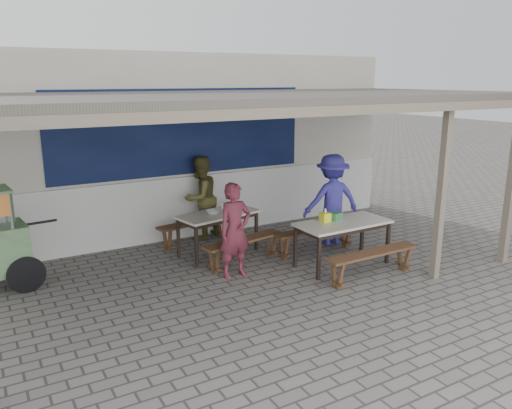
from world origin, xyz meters
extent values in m
plane|color=#65615B|center=(0.00, 0.00, 0.00)|extent=(60.00, 60.00, 0.00)
cube|color=beige|center=(0.00, 3.60, 1.75)|extent=(9.00, 1.20, 3.50)
cube|color=silver|center=(0.00, 2.97, 0.60)|extent=(9.00, 0.10, 1.20)
cube|color=#101F4E|center=(-0.20, 2.98, 2.05)|extent=(5.00, 0.03, 1.60)
cube|color=#4F4A44|center=(0.00, 1.00, 2.75)|extent=(9.00, 4.20, 0.12)
cube|color=#796E5B|center=(0.00, -1.05, 2.65)|extent=(9.00, 0.12, 0.12)
cube|color=#796E5B|center=(3.90, -1.00, 1.35)|extent=(0.12, 0.12, 2.70)
cube|color=#796E5B|center=(2.35, -0.90, 1.35)|extent=(0.11, 0.11, 2.70)
cube|color=silver|center=(-0.11, 1.76, 0.73)|extent=(1.52, 0.94, 0.04)
cube|color=black|center=(-0.11, 1.76, 0.67)|extent=(1.41, 0.82, 0.06)
cube|color=black|center=(-0.69, 1.36, 0.35)|extent=(0.05, 0.05, 0.71)
cube|color=black|center=(0.58, 1.62, 0.35)|extent=(0.05, 0.05, 0.71)
cube|color=black|center=(-0.80, 1.91, 0.35)|extent=(0.05, 0.05, 0.71)
cube|color=black|center=(0.47, 2.16, 0.35)|extent=(0.05, 0.05, 0.71)
cube|color=brown|center=(0.03, 1.06, 0.43)|extent=(1.55, 0.57, 0.04)
cube|color=brown|center=(-0.57, 0.94, 0.21)|extent=(0.10, 0.28, 0.41)
cube|color=brown|center=(0.63, 1.18, 0.21)|extent=(0.10, 0.28, 0.41)
cube|color=brown|center=(-0.25, 2.46, 0.43)|extent=(1.55, 0.57, 0.04)
cube|color=brown|center=(-0.85, 2.34, 0.21)|extent=(0.10, 0.28, 0.41)
cube|color=brown|center=(0.35, 2.58, 0.21)|extent=(0.10, 0.28, 0.41)
cube|color=silver|center=(1.43, 0.24, 0.73)|extent=(1.57, 0.76, 0.04)
cube|color=black|center=(1.43, 0.24, 0.67)|extent=(1.47, 0.66, 0.06)
cube|color=black|center=(0.71, -0.08, 0.35)|extent=(0.05, 0.05, 0.71)
cube|color=black|center=(2.16, -0.06, 0.35)|extent=(0.05, 0.05, 0.71)
cube|color=black|center=(0.70, 0.54, 0.35)|extent=(0.05, 0.05, 0.71)
cube|color=black|center=(2.15, 0.56, 0.35)|extent=(0.05, 0.05, 0.71)
cube|color=brown|center=(1.44, -0.47, 0.43)|extent=(1.67, 0.30, 0.04)
cube|color=brown|center=(0.76, -0.48, 0.21)|extent=(0.05, 0.28, 0.41)
cube|color=brown|center=(2.12, -0.46, 0.21)|extent=(0.05, 0.28, 0.41)
cube|color=brown|center=(1.42, 0.95, 0.43)|extent=(1.67, 0.30, 0.04)
cube|color=brown|center=(0.74, 0.94, 0.21)|extent=(0.05, 0.28, 0.41)
cube|color=brown|center=(2.10, 0.96, 0.21)|extent=(0.05, 0.28, 0.41)
cylinder|color=black|center=(-3.23, 1.65, 0.27)|extent=(0.54, 0.11, 0.54)
cylinder|color=black|center=(-3.03, 2.04, 0.91)|extent=(0.67, 0.11, 0.04)
imported|color=maroon|center=(-0.33, 0.68, 0.75)|extent=(0.57, 0.40, 1.50)
imported|color=brown|center=(0.00, 2.75, 0.80)|extent=(0.96, 0.88, 1.61)
imported|color=#3B35A2|center=(1.99, 1.25, 0.85)|extent=(1.20, 0.84, 1.69)
cube|color=yellow|center=(1.19, 0.41, 0.82)|extent=(0.15, 0.15, 0.15)
cube|color=#377D48|center=(1.39, 0.37, 0.82)|extent=(0.23, 0.18, 0.13)
cylinder|color=white|center=(0.13, 2.04, 0.80)|extent=(0.09, 0.09, 0.10)
imported|color=silver|center=(-0.20, 1.78, 0.78)|extent=(0.24, 0.24, 0.05)
camera|label=1|loc=(-3.71, -5.85, 3.02)|focal=35.00mm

